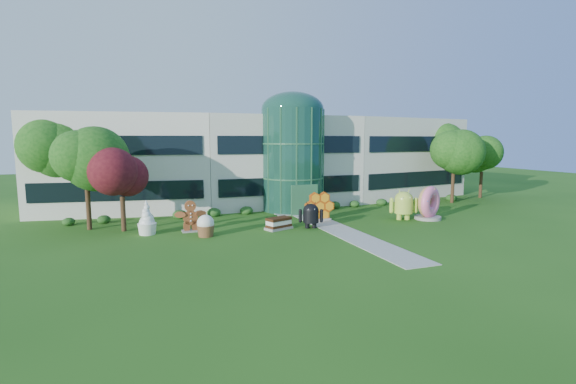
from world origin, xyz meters
name	(u,v)px	position (x,y,z in m)	size (l,w,h in m)	color
ground	(352,236)	(0.00, 0.00, 0.00)	(140.00, 140.00, 0.00)	#215114
building	(273,160)	(0.00, 18.00, 4.65)	(46.00, 15.00, 9.30)	beige
atrium	(292,160)	(0.00, 12.00, 4.90)	(6.00, 6.00, 9.80)	#194738
walkway	(339,230)	(0.00, 2.00, 0.02)	(2.40, 20.00, 0.04)	#9E9E93
tree_red	(122,192)	(-15.50, 7.50, 3.00)	(4.00, 4.00, 6.00)	#3F0C14
trees_backdrop	(289,167)	(0.00, 13.00, 4.20)	(52.00, 8.00, 8.40)	#154711
android_green	(404,203)	(7.13, 3.80, 1.45)	(2.57, 1.71, 2.91)	#B1D143
android_black	(311,214)	(-1.75, 3.46, 1.14)	(2.01, 1.34, 2.28)	black
donut	(428,203)	(9.27, 3.22, 1.47)	(2.83, 1.36, 2.95)	#FE6091
gingerbread	(190,216)	(-10.75, 5.54, 1.20)	(2.60, 1.00, 2.40)	brown
ice_cream_sandwich	(279,223)	(-4.26, 3.93, 0.47)	(2.11, 1.05, 0.94)	black
honeycomb	(319,208)	(0.25, 6.20, 1.09)	(2.79, 1.00, 2.19)	orange
froyo	(147,218)	(-13.87, 5.70, 1.25)	(1.46, 1.46, 2.50)	white
cupcake	(206,226)	(-9.96, 3.51, 0.80)	(1.33, 1.33, 1.59)	white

